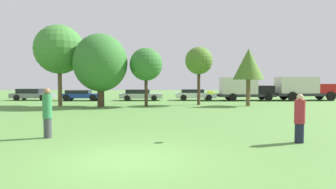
{
  "coord_description": "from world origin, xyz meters",
  "views": [
    {
      "loc": [
        1.07,
        -7.48,
        2.07
      ],
      "look_at": [
        1.18,
        3.5,
        1.56
      ],
      "focal_mm": 30.36,
      "sensor_mm": 36.0,
      "label": 1
    }
  ],
  "objects": [
    {
      "name": "frisbee",
      "position": [
        2.7,
        2.64,
        1.67
      ],
      "size": [
        0.28,
        0.27,
        0.13
      ],
      "color": "yellow"
    },
    {
      "name": "parked_car_blue",
      "position": [
        -8.03,
        23.11,
        0.63
      ],
      "size": [
        4.51,
        1.86,
        1.14
      ],
      "rotation": [
        0.0,
        0.0,
        0.01
      ],
      "color": "#1E389E",
      "rests_on": "ground"
    },
    {
      "name": "tree_4",
      "position": [
        8.07,
        16.41,
        3.5
      ],
      "size": [
        2.6,
        2.6,
        4.83
      ],
      "color": "brown",
      "rests_on": "ground"
    },
    {
      "name": "tree_0",
      "position": [
        -7.83,
        16.54,
        4.73
      ],
      "size": [
        4.09,
        4.09,
        6.8
      ],
      "color": "brown",
      "rests_on": "ground"
    },
    {
      "name": "tree_2",
      "position": [
        -0.52,
        15.96,
        3.45
      ],
      "size": [
        2.71,
        2.71,
        4.83
      ],
      "color": "#473323",
      "rests_on": "ground"
    },
    {
      "name": "ground_plane",
      "position": [
        0.0,
        0.0,
        0.0
      ],
      "size": [
        120.0,
        120.0,
        0.0
      ],
      "primitive_type": "plane",
      "color": "#54843D"
    },
    {
      "name": "tree_1",
      "position": [
        -4.18,
        15.63,
        3.57
      ],
      "size": [
        4.34,
        4.34,
        5.92
      ],
      "color": "#473323",
      "rests_on": "ground"
    },
    {
      "name": "tree_3",
      "position": [
        4.02,
        17.5,
        3.85
      ],
      "size": [
        2.42,
        2.42,
        5.1
      ],
      "color": "#473323",
      "rests_on": "ground"
    },
    {
      "name": "person_catcher",
      "position": [
        5.59,
        1.98,
        0.83
      ],
      "size": [
        0.34,
        0.34,
        1.65
      ],
      "rotation": [
        0.0,
        0.0,
        3.04
      ],
      "color": "#191E33",
      "rests_on": "ground"
    },
    {
      "name": "delivery_truck_black",
      "position": [
        9.63,
        23.42,
        1.32
      ],
      "size": [
        6.11,
        2.3,
        2.49
      ],
      "rotation": [
        0.0,
        0.0,
        0.01
      ],
      "color": "#2D2D33",
      "rests_on": "ground"
    },
    {
      "name": "parked_car_silver",
      "position": [
        -1.65,
        23.33,
        0.63
      ],
      "size": [
        4.61,
        1.97,
        1.2
      ],
      "rotation": [
        0.0,
        0.0,
        0.01
      ],
      "color": "#B2B2B7",
      "rests_on": "ground"
    },
    {
      "name": "parked_car_grey",
      "position": [
        -13.62,
        23.89,
        0.66
      ],
      "size": [
        4.51,
        1.9,
        1.27
      ],
      "rotation": [
        0.0,
        0.0,
        0.01
      ],
      "color": "slate",
      "rests_on": "ground"
    },
    {
      "name": "parked_car_white",
      "position": [
        4.29,
        23.63,
        0.65
      ],
      "size": [
        4.38,
        1.96,
        1.21
      ],
      "rotation": [
        0.0,
        0.0,
        0.01
      ],
      "color": "silver",
      "rests_on": "ground"
    },
    {
      "name": "person_thrower",
      "position": [
        -3.24,
        2.89,
        0.93
      ],
      "size": [
        0.33,
        0.33,
        1.83
      ],
      "rotation": [
        0.0,
        0.0,
        -0.1
      ],
      "color": "#3F3F47",
      "rests_on": "ground"
    },
    {
      "name": "delivery_truck_red",
      "position": [
        16.16,
        23.55,
        1.39
      ],
      "size": [
        6.65,
        2.49,
        2.55
      ],
      "rotation": [
        0.0,
        0.0,
        0.01
      ],
      "color": "#2D2D33",
      "rests_on": "ground"
    }
  ]
}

